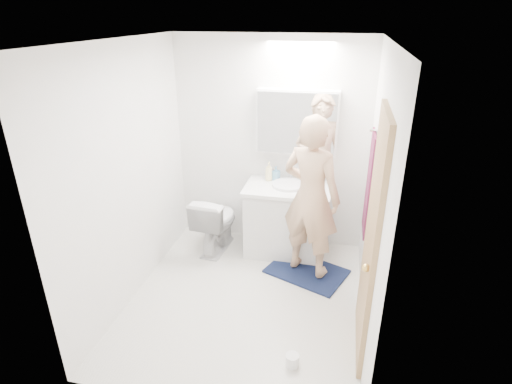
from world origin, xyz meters
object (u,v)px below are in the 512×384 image
(vanity_cabinet, at_px, (287,222))
(person, at_px, (311,198))
(soap_bottle_b, at_px, (276,173))
(toothbrush_cup, at_px, (313,179))
(toilet_paper_roll, at_px, (292,360))
(toilet, at_px, (216,222))
(soap_bottle_a, at_px, (269,171))
(medicine_cabinet, at_px, (297,122))

(vanity_cabinet, height_order, person, person)
(soap_bottle_b, relative_size, toothbrush_cup, 1.51)
(vanity_cabinet, height_order, toilet_paper_roll, vanity_cabinet)
(vanity_cabinet, distance_m, toilet, 0.82)
(soap_bottle_a, bearing_deg, medicine_cabinet, 11.67)
(toilet, relative_size, toilet_paper_roll, 6.35)
(toilet, bearing_deg, soap_bottle_a, -149.68)
(toothbrush_cup, relative_size, toilet_paper_roll, 0.98)
(medicine_cabinet, xyz_separation_m, person, (0.24, -0.60, -0.61))
(medicine_cabinet, bearing_deg, vanity_cabinet, -102.73)
(person, xyz_separation_m, toothbrush_cup, (-0.03, 0.55, -0.02))
(vanity_cabinet, height_order, soap_bottle_b, soap_bottle_b)
(medicine_cabinet, xyz_separation_m, toilet_paper_roll, (0.26, -1.90, -1.45))
(medicine_cabinet, bearing_deg, toilet, -159.33)
(vanity_cabinet, bearing_deg, person, -53.26)
(person, height_order, toothbrush_cup, person)
(medicine_cabinet, xyz_separation_m, toothbrush_cup, (0.21, -0.05, -0.63))
(toilet, relative_size, person, 0.41)
(medicine_cabinet, height_order, soap_bottle_a, medicine_cabinet)
(vanity_cabinet, xyz_separation_m, toilet, (-0.81, -0.12, -0.04))
(toilet, height_order, toothbrush_cup, toothbrush_cup)
(person, xyz_separation_m, soap_bottle_a, (-0.53, 0.54, 0.04))
(soap_bottle_a, bearing_deg, soap_bottle_b, 21.47)
(person, relative_size, toilet_paper_roll, 15.39)
(toilet, distance_m, person, 1.26)
(toilet, relative_size, toothbrush_cup, 6.45)
(soap_bottle_b, bearing_deg, toilet_paper_roll, -75.74)
(vanity_cabinet, bearing_deg, toothbrush_cup, 31.37)
(vanity_cabinet, xyz_separation_m, soap_bottle_b, (-0.17, 0.18, 0.51))
(person, xyz_separation_m, soap_bottle_b, (-0.46, 0.57, 0.01))
(medicine_cabinet, xyz_separation_m, toilet, (-0.86, -0.33, -1.15))
(medicine_cabinet, relative_size, toothbrush_cup, 8.12)
(toothbrush_cup, bearing_deg, vanity_cabinet, -148.63)
(soap_bottle_b, relative_size, toilet_paper_roll, 1.48)
(soap_bottle_b, bearing_deg, soap_bottle_a, -158.53)
(medicine_cabinet, distance_m, soap_bottle_b, 0.64)
(toilet, xyz_separation_m, toilet_paper_roll, (1.12, -1.57, -0.30))
(vanity_cabinet, distance_m, toothbrush_cup, 0.57)
(person, bearing_deg, soap_bottle_b, -29.28)
(medicine_cabinet, distance_m, toothbrush_cup, 0.67)
(soap_bottle_b, bearing_deg, person, -51.20)
(toothbrush_cup, bearing_deg, medicine_cabinet, 166.91)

